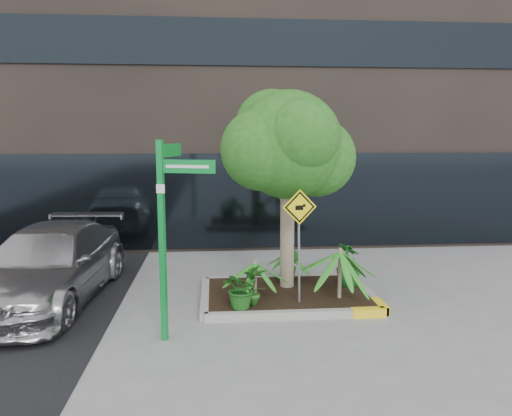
{
  "coord_description": "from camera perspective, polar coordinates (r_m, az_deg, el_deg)",
  "views": [
    {
      "loc": [
        -1.2,
        -9.06,
        3.19
      ],
      "look_at": [
        -0.42,
        0.2,
        1.83
      ],
      "focal_mm": 35.0,
      "sensor_mm": 36.0,
      "label": 1
    }
  ],
  "objects": [
    {
      "name": "palm_back",
      "position": [
        10.61,
        3.9,
        -5.13
      ],
      "size": [
        0.69,
        0.69,
        0.77
      ],
      "color": "gray",
      "rests_on": "ground"
    },
    {
      "name": "shrub_c",
      "position": [
        9.04,
        -0.18,
        -8.78
      ],
      "size": [
        0.41,
        0.41,
        0.75
      ],
      "primitive_type": "imported",
      "rotation": [
        0.0,
        0.0,
        3.11
      ],
      "color": "#28611E",
      "rests_on": "planter"
    },
    {
      "name": "ground",
      "position": [
        9.68,
        2.61,
        -10.91
      ],
      "size": [
        80.0,
        80.0,
        0.0
      ],
      "primitive_type": "plane",
      "color": "gray",
      "rests_on": "ground"
    },
    {
      "name": "shrub_d",
      "position": [
        10.43,
        3.96,
        -6.55
      ],
      "size": [
        0.56,
        0.56,
        0.72
      ],
      "primitive_type": "imported",
      "rotation": [
        0.0,
        0.0,
        5.63
      ],
      "color": "#1F631C",
      "rests_on": "planter"
    },
    {
      "name": "palm_left",
      "position": [
        9.42,
        -0.11,
        -6.3
      ],
      "size": [
        0.79,
        0.79,
        0.88
      ],
      "color": "gray",
      "rests_on": "ground"
    },
    {
      "name": "palm_front",
      "position": [
        9.44,
        9.61,
        -4.93
      ],
      "size": [
        1.07,
        1.07,
        1.19
      ],
      "color": "gray",
      "rests_on": "ground"
    },
    {
      "name": "building",
      "position": [
        18.16,
        0.73,
        22.08
      ],
      "size": [
        18.0,
        8.0,
        15.0
      ],
      "primitive_type": "cube",
      "color": "#2D2621",
      "rests_on": "ground"
    },
    {
      "name": "shrub_b",
      "position": [
        10.35,
        10.53,
        -6.34
      ],
      "size": [
        0.69,
        0.69,
        0.88
      ],
      "primitive_type": "imported",
      "rotation": [
        0.0,
        0.0,
        2.18
      ],
      "color": "#1D6320",
      "rests_on": "planter"
    },
    {
      "name": "shrub_a",
      "position": [
        8.93,
        -1.77,
        -9.06
      ],
      "size": [
        0.91,
        0.91,
        0.74
      ],
      "primitive_type": "imported",
      "rotation": [
        0.0,
        0.0,
        1.04
      ],
      "color": "#184E16",
      "rests_on": "planter"
    },
    {
      "name": "parked_car",
      "position": [
        10.47,
        -22.59,
        -5.99
      ],
      "size": [
        2.4,
        5.06,
        1.43
      ],
      "primitive_type": "imported",
      "rotation": [
        0.0,
        0.0,
        -0.08
      ],
      "color": "#A5A4A9",
      "rests_on": "ground"
    },
    {
      "name": "planter",
      "position": [
        9.93,
        3.75,
        -9.79
      ],
      "size": [
        3.35,
        2.36,
        0.15
      ],
      "color": "#9E9E99",
      "rests_on": "ground"
    },
    {
      "name": "cattle_sign",
      "position": [
        9.05,
        4.98,
        -2.1
      ],
      "size": [
        0.63,
        0.16,
        2.08
      ],
      "rotation": [
        0.0,
        0.0,
        0.16
      ],
      "color": "slate",
      "rests_on": "ground"
    },
    {
      "name": "tree",
      "position": [
        9.84,
        3.66,
        7.22
      ],
      "size": [
        2.74,
        2.43,
        4.11
      ],
      "color": "gray",
      "rests_on": "ground"
    },
    {
      "name": "street_sign_post",
      "position": [
        7.73,
        -10.15,
        -1.18
      ],
      "size": [
        0.89,
        1.08,
        3.12
      ],
      "rotation": [
        0.0,
        0.0,
        -0.29
      ],
      "color": "#0C8A33",
      "rests_on": "ground"
    }
  ]
}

